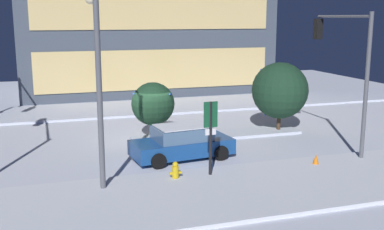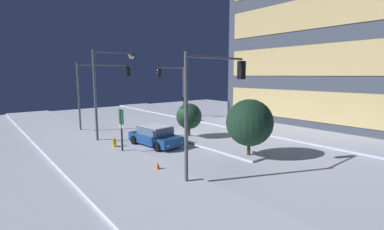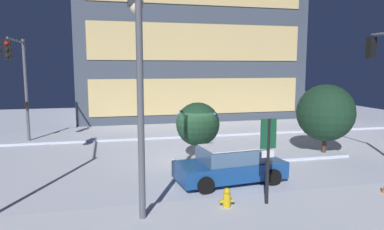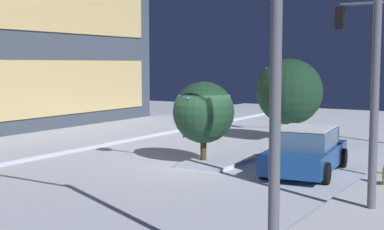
{
  "view_description": "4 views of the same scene",
  "coord_description": "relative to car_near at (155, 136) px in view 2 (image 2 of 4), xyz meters",
  "views": [
    {
      "loc": [
        -4.86,
        -23.05,
        6.15
      ],
      "look_at": [
        2.19,
        -1.22,
        1.4
      ],
      "focal_mm": 44.28,
      "sensor_mm": 36.0,
      "label": 1
    },
    {
      "loc": [
        18.37,
        -14.32,
        5.31
      ],
      "look_at": [
        0.97,
        -0.12,
        2.01
      ],
      "focal_mm": 25.45,
      "sensor_mm": 36.0,
      "label": 2
    },
    {
      "loc": [
        -3.87,
        -17.05,
        4.68
      ],
      "look_at": [
        -0.07,
        -1.13,
        2.47
      ],
      "focal_mm": 33.15,
      "sensor_mm": 36.0,
      "label": 3
    },
    {
      "loc": [
        -15.85,
        -9.69,
        3.58
      ],
      "look_at": [
        -0.02,
        0.11,
        1.79
      ],
      "focal_mm": 50.29,
      "sensor_mm": 36.0,
      "label": 4
    }
  ],
  "objects": [
    {
      "name": "traffic_light_corner_near_right",
      "position": [
        7.35,
        -1.1,
        3.73
      ],
      "size": [
        0.32,
        4.28,
        6.38
      ],
      "rotation": [
        0.0,
        0.0,
        1.57
      ],
      "color": "#565960",
      "rests_on": "ground"
    },
    {
      "name": "traffic_light_corner_far_left",
      "position": [
        -9.65,
        8.71,
        3.61
      ],
      "size": [
        0.32,
        3.93,
        6.37
      ],
      "rotation": [
        0.0,
        0.0,
        -1.57
      ],
      "color": "#565960",
      "rests_on": "ground"
    },
    {
      "name": "fire_hydrant",
      "position": [
        -1.1,
        -2.81,
        -0.33
      ],
      "size": [
        0.48,
        0.26,
        0.78
      ],
      "color": "gold",
      "rests_on": "ground"
    },
    {
      "name": "decorated_tree_median",
      "position": [
        -0.43,
        3.64,
        1.13
      ],
      "size": [
        2.19,
        2.25,
        2.95
      ],
      "color": "#473323",
      "rests_on": "ground"
    },
    {
      "name": "street_lamp_arched",
      "position": [
        -3.81,
        -2.04,
        4.08
      ],
      "size": [
        0.56,
        3.47,
        7.25
      ],
      "rotation": [
        0.0,
        0.0,
        1.52
      ],
      "color": "#565960",
      "rests_on": "ground"
    },
    {
      "name": "construction_cone",
      "position": [
        4.98,
        -2.9,
        -0.44
      ],
      "size": [
        0.36,
        0.36,
        0.55
      ],
      "primitive_type": "cone",
      "color": "orange",
      "rests_on": "ground"
    },
    {
      "name": "curb_strip_near",
      "position": [
        -0.92,
        -4.54,
        -0.64
      ],
      "size": [
        52.0,
        5.2,
        0.14
      ],
      "primitive_type": "cube",
      "color": "silver",
      "rests_on": "ground"
    },
    {
      "name": "ground",
      "position": [
        -0.92,
        3.7,
        -0.71
      ],
      "size": [
        52.0,
        52.0,
        0.0
      ],
      "primitive_type": "plane",
      "color": "silver"
    },
    {
      "name": "parking_info_sign",
      "position": [
        0.3,
        -2.83,
        1.23
      ],
      "size": [
        0.55,
        0.12,
        3.02
      ],
      "rotation": [
        0.0,
        0.0,
        1.62
      ],
      "color": "black",
      "rests_on": "ground"
    },
    {
      "name": "car_near",
      "position": [
        0.0,
        0.0,
        0.0
      ],
      "size": [
        4.67,
        2.51,
        1.49
      ],
      "rotation": [
        0.0,
        0.0,
        0.11
      ],
      "color": "#19478C",
      "rests_on": "ground"
    },
    {
      "name": "curb_strip_far",
      "position": [
        -0.92,
        11.94,
        -0.64
      ],
      "size": [
        52.0,
        5.2,
        0.14
      ],
      "primitive_type": "cube",
      "color": "silver",
      "rests_on": "ground"
    },
    {
      "name": "traffic_light_corner_near_left",
      "position": [
        -9.07,
        -0.6,
        3.86
      ],
      "size": [
        0.32,
        5.49,
        6.48
      ],
      "rotation": [
        0.0,
        0.0,
        1.57
      ],
      "color": "#565960",
      "rests_on": "ground"
    },
    {
      "name": "median_strip",
      "position": [
        2.93,
        3.23,
        -0.64
      ],
      "size": [
        9.0,
        1.8,
        0.14
      ],
      "primitive_type": "cube",
      "color": "silver",
      "rests_on": "ground"
    },
    {
      "name": "decorated_tree_left_of_median",
      "position": [
        6.45,
        3.13,
        1.57
      ],
      "size": [
        3.03,
        3.03,
        3.8
      ],
      "color": "#473323",
      "rests_on": "ground"
    }
  ]
}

